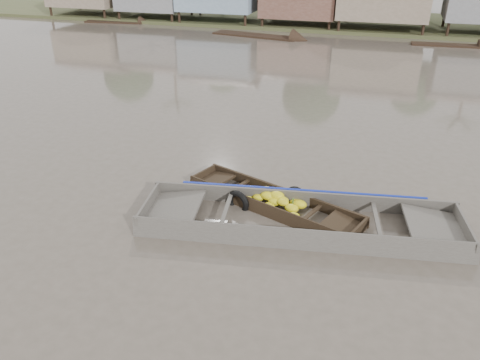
% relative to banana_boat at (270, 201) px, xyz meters
% --- Properties ---
extents(ground, '(120.00, 120.00, 0.00)m').
position_rel_banana_boat_xyz_m(ground, '(-0.80, -1.29, -0.13)').
color(ground, '#534B3F').
rests_on(ground, ground).
extents(banana_boat, '(5.12, 2.87, 0.72)m').
position_rel_banana_boat_xyz_m(banana_boat, '(0.00, 0.00, 0.00)').
color(banana_boat, black).
rests_on(banana_boat, ground).
extents(viewer_boat, '(8.16, 3.31, 0.64)m').
position_rel_banana_boat_xyz_m(viewer_boat, '(0.97, -0.77, -0.06)').
color(viewer_boat, '#46403B').
rests_on(viewer_boat, ground).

